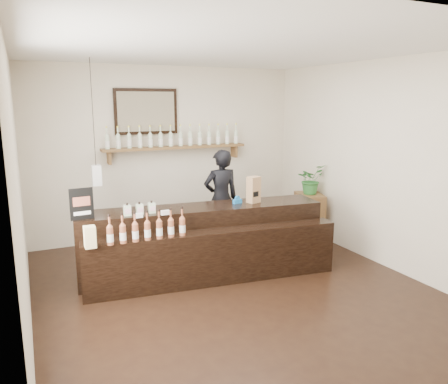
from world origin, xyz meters
TOP-DOWN VIEW (x-y plane):
  - ground at (0.00, 0.00)m, footprint 5.00×5.00m
  - room_shell at (0.00, 0.00)m, footprint 5.00×5.00m
  - back_wall_decor at (-0.14, 2.37)m, footprint 2.66×0.96m
  - counter at (-0.13, 0.58)m, footprint 3.24×1.21m
  - promo_sign at (-1.62, 0.68)m, footprint 0.27×0.04m
  - paper_bag at (0.61, 0.62)m, footprint 0.19×0.16m
  - tape_dispenser at (0.38, 0.66)m, footprint 0.13×0.07m
  - side_cabinet at (2.00, 1.26)m, footprint 0.52×0.62m
  - potted_plant at (2.00, 1.26)m, footprint 0.52×0.49m
  - shopkeeper at (0.54, 1.55)m, footprint 0.65×0.44m

SIDE VIEW (x-z plane):
  - ground at x=0.00m, z-range 0.00..0.00m
  - side_cabinet at x=2.00m, z-range 0.00..0.76m
  - counter at x=-0.13m, z-range -0.10..0.94m
  - shopkeeper at x=0.54m, z-range 0.00..1.73m
  - tape_dispenser at x=0.38m, z-range 0.88..0.99m
  - potted_plant at x=2.00m, z-range 0.76..1.24m
  - paper_bag at x=0.61m, z-range 0.89..1.25m
  - promo_sign at x=-1.62m, z-range 0.89..1.27m
  - room_shell at x=0.00m, z-range -0.80..4.20m
  - back_wall_decor at x=-0.14m, z-range 0.91..2.60m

